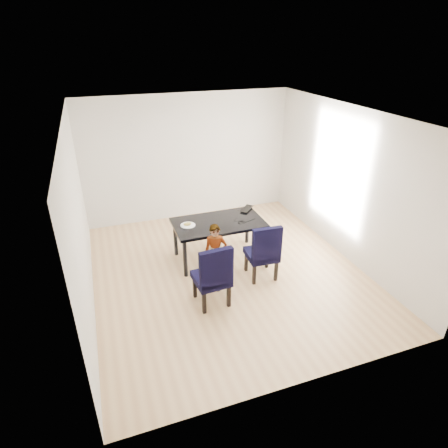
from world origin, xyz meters
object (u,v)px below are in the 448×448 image
object	(u,v)px
chair_left	(211,273)
plate	(188,225)
laptop	(244,208)
dining_table	(219,240)
child	(216,254)
chair_right	(262,250)

from	to	relation	value
chair_left	plate	xyz separation A→B (m)	(-0.03, 1.21, 0.23)
laptop	dining_table	bearing A→B (deg)	-15.97
dining_table	chair_left	world-z (taller)	chair_left
dining_table	plate	bearing A→B (deg)	176.19
child	plate	world-z (taller)	child
chair_left	child	size ratio (longest dim) A/B	1.01
child	laptop	xyz separation A→B (m)	(0.91, 1.00, 0.25)
child	laptop	distance (m)	1.37
chair_right	laptop	bearing A→B (deg)	86.77
dining_table	child	bearing A→B (deg)	-112.65
dining_table	chair_right	distance (m)	0.94
dining_table	child	distance (m)	0.72
chair_left	plate	distance (m)	1.24
chair_right	laptop	xyz separation A→B (m)	(0.14, 1.13, 0.25)
laptop	plate	bearing A→B (deg)	-30.01
dining_table	child	size ratio (longest dim) A/B	1.55
child	laptop	size ratio (longest dim) A/B	2.83
chair_left	laptop	xyz separation A→B (m)	(1.15, 1.53, 0.24)
child	plate	size ratio (longest dim) A/B	3.98
chair_left	laptop	bearing A→B (deg)	49.14
plate	laptop	distance (m)	1.23
chair_left	child	distance (m)	0.58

